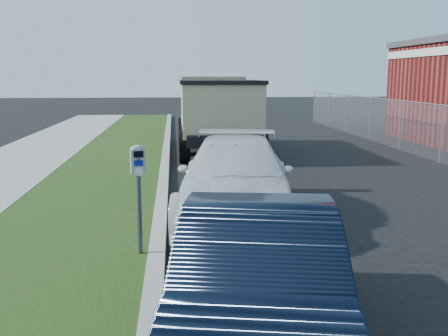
{
  "coord_description": "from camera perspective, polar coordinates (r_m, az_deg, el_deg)",
  "views": [
    {
      "loc": [
        -2.32,
        -8.55,
        2.68
      ],
      "look_at": [
        -1.4,
        1.0,
        1.0
      ],
      "focal_mm": 42.0,
      "sensor_mm": 36.0,
      "label": 1
    }
  ],
  "objects": [
    {
      "name": "white_wagon",
      "position": [
        10.07,
        1.18,
        -1.12
      ],
      "size": [
        2.73,
        5.39,
        1.5
      ],
      "primitive_type": "imported",
      "rotation": [
        0.0,
        0.0,
        -0.13
      ],
      "color": "silver",
      "rests_on": "ground"
    },
    {
      "name": "dump_truck",
      "position": [
        19.12,
        -0.85,
        6.42
      ],
      "size": [
        2.78,
        6.85,
        2.67
      ],
      "rotation": [
        0.0,
        0.0,
        -0.01
      ],
      "color": "black",
      "rests_on": "ground"
    },
    {
      "name": "navy_sedan",
      "position": [
        5.16,
        3.79,
        -12.45
      ],
      "size": [
        2.19,
        4.55,
        1.44
      ],
      "primitive_type": "imported",
      "rotation": [
        0.0,
        0.0,
        -0.16
      ],
      "color": "black",
      "rests_on": "ground"
    },
    {
      "name": "streetside",
      "position": [
        11.34,
        -22.03,
        -4.12
      ],
      "size": [
        6.12,
        50.0,
        0.15
      ],
      "color": "gray",
      "rests_on": "ground"
    },
    {
      "name": "parking_meter",
      "position": [
        7.56,
        -9.31,
        -0.78
      ],
      "size": [
        0.24,
        0.18,
        1.58
      ],
      "rotation": [
        0.0,
        0.0,
        0.2
      ],
      "color": "#3F4247",
      "rests_on": "ground"
    },
    {
      "name": "chainlink_fence",
      "position": [
        17.69,
        22.65,
        4.58
      ],
      "size": [
        0.06,
        30.06,
        30.0
      ],
      "color": "slate",
      "rests_on": "ground"
    },
    {
      "name": "ground",
      "position": [
        9.25,
        9.33,
        -7.04
      ],
      "size": [
        120.0,
        120.0,
        0.0
      ],
      "primitive_type": "plane",
      "color": "black",
      "rests_on": "ground"
    }
  ]
}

